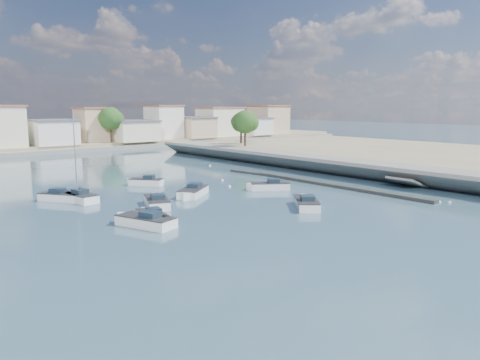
# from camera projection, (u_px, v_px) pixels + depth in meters

# --- Properties ---
(ground) EXTENTS (400.00, 400.00, 0.00)m
(ground) POSITION_uv_depth(u_px,v_px,m) (156.00, 167.00, 74.43)
(ground) COLOR #335566
(ground) RESTS_ON ground
(seawall_walkway) EXTENTS (5.00, 90.00, 1.80)m
(seawall_walkway) POSITION_uv_depth(u_px,v_px,m) (369.00, 168.00, 65.45)
(seawall_walkway) COLOR slate
(seawall_walkway) RESTS_ON ground
(seawall_embankment) EXTENTS (49.65, 90.00, 2.90)m
(seawall_embankment) POSITION_uv_depth(u_px,v_px,m) (445.00, 158.00, 79.08)
(seawall_embankment) COLOR slate
(seawall_embankment) RESTS_ON ground
(breakwater) EXTENTS (2.00, 31.02, 0.35)m
(breakwater) POSITION_uv_depth(u_px,v_px,m) (315.00, 182.00, 58.01)
(breakwater) COLOR black
(breakwater) RESTS_ON ground
(far_shore_land) EXTENTS (160.00, 40.00, 1.40)m
(far_shore_land) POSITION_uv_depth(u_px,v_px,m) (49.00, 142.00, 113.82)
(far_shore_land) COLOR gray
(far_shore_land) RESTS_ON ground
(far_shore_quay) EXTENTS (160.00, 2.50, 0.80)m
(far_shore_quay) POSITION_uv_depth(u_px,v_px,m) (82.00, 150.00, 97.92)
(far_shore_quay) COLOR slate
(far_shore_quay) RESTS_ON ground
(far_town) EXTENTS (113.01, 12.80, 8.35)m
(far_town) POSITION_uv_depth(u_px,v_px,m) (116.00, 126.00, 108.46)
(far_town) COLOR #EBE4C5
(far_town) RESTS_ON far_shore_land
(shore_trees) EXTENTS (74.56, 38.32, 7.92)m
(shore_trees) POSITION_uv_depth(u_px,v_px,m) (124.00, 122.00, 100.07)
(shore_trees) COLOR #38281E
(shore_trees) RESTS_ON ground
(motorboat_a) EXTENTS (3.56, 5.62, 1.48)m
(motorboat_a) POSITION_uv_depth(u_px,v_px,m) (143.00, 221.00, 37.72)
(motorboat_a) COLOR white
(motorboat_a) RESTS_ON ground
(motorboat_b) EXTENTS (3.69, 5.41, 1.48)m
(motorboat_b) POSITION_uv_depth(u_px,v_px,m) (157.00, 202.00, 45.27)
(motorboat_b) COLOR white
(motorboat_b) RESTS_ON ground
(motorboat_c) EXTENTS (4.62, 3.89, 1.48)m
(motorboat_c) POSITION_uv_depth(u_px,v_px,m) (268.00, 186.00, 53.91)
(motorboat_c) COLOR white
(motorboat_c) RESTS_ON ground
(motorboat_d) EXTENTS (5.22, 4.71, 1.48)m
(motorboat_d) POSITION_uv_depth(u_px,v_px,m) (192.00, 193.00, 50.14)
(motorboat_d) COLOR white
(motorboat_d) RESTS_ON ground
(motorboat_e) EXTENTS (2.32, 4.68, 1.48)m
(motorboat_e) POSITION_uv_depth(u_px,v_px,m) (152.00, 217.00, 39.19)
(motorboat_e) COLOR white
(motorboat_e) RESTS_ON ground
(motorboat_f) EXTENTS (3.78, 4.08, 1.48)m
(motorboat_f) POSITION_uv_depth(u_px,v_px,m) (145.00, 182.00, 56.88)
(motorboat_f) COLOR white
(motorboat_f) RESTS_ON ground
(motorboat_g) EXTENTS (4.07, 4.77, 1.48)m
(motorboat_g) POSITION_uv_depth(u_px,v_px,m) (64.00, 197.00, 47.54)
(motorboat_g) COLOR white
(motorboat_g) RESTS_ON ground
(motorboat_h) EXTENTS (4.74, 5.09, 1.48)m
(motorboat_h) POSITION_uv_depth(u_px,v_px,m) (306.00, 203.00, 44.71)
(motorboat_h) COLOR white
(motorboat_h) RESTS_ON ground
(sailboat) EXTENTS (2.68, 5.88, 9.00)m
(sailboat) POSITION_uv_depth(u_px,v_px,m) (76.00, 197.00, 47.61)
(sailboat) COLOR white
(sailboat) RESTS_ON ground
(mooring_buoys) EXTENTS (11.44, 38.90, 0.36)m
(mooring_buoys) POSITION_uv_depth(u_px,v_px,m) (292.00, 185.00, 57.06)
(mooring_buoys) COLOR silver
(mooring_buoys) RESTS_ON ground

